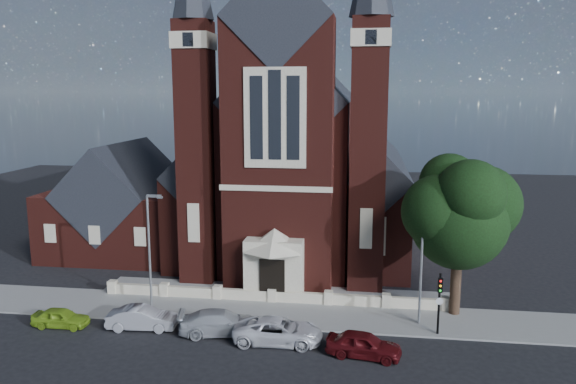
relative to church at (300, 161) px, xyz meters
name	(u,v)px	position (x,y,z in m)	size (l,w,h in m)	color
ground	(289,266)	(0.00, -7.94, -8.19)	(120.00, 120.00, 0.00)	black
pavement_strip	(267,313)	(0.00, -18.44, -8.19)	(60.00, 5.00, 0.12)	gray
forecourt_paving	(277,293)	(0.00, -14.44, -8.19)	(26.00, 3.00, 0.14)	gray
forecourt_wall	(272,302)	(0.00, -16.44, -8.19)	(24.00, 0.40, 0.90)	#BAB194
church	(300,161)	(0.00, 0.00, 0.00)	(20.01, 34.90, 29.20)	#491913
parish_hall	(125,208)	(-16.00, -4.94, -4.17)	(12.00, 12.20, 10.24)	#491913
street_tree	(462,215)	(12.60, -17.23, -1.23)	(6.40, 6.60, 10.70)	black
street_lamp_left	(150,245)	(-7.91, -18.94, -3.59)	(1.16, 0.22, 8.09)	gray
street_lamp_right	(423,256)	(10.09, -18.94, -3.59)	(1.16, 0.22, 8.09)	gray
traffic_signal	(439,296)	(11.00, -20.52, -5.60)	(0.28, 0.42, 4.00)	black
car_lime_van	(61,318)	(-12.68, -22.45, -7.57)	(1.45, 3.60, 1.23)	#82AF23
car_silver_a	(142,318)	(-7.41, -22.03, -7.47)	(1.52, 4.36, 1.44)	#97989E
car_silver_b	(221,322)	(-2.29, -22.07, -7.44)	(2.10, 5.16, 1.50)	#A4A7AC
car_white_suv	(278,331)	(1.42, -22.80, -7.44)	(2.47, 5.35, 1.49)	white
car_dark_red	(364,345)	(6.50, -23.89, -7.46)	(1.72, 4.26, 1.45)	#4C0D10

